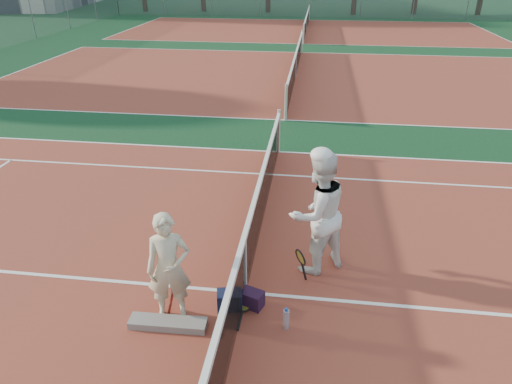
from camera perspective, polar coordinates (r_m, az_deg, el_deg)
ground at (r=6.88m, az=-1.35°, el=-12.48°), size 130.00×130.00×0.00m
court_main at (r=6.88m, az=-1.36°, el=-12.46°), size 23.77×10.97×0.01m
court_far_a at (r=19.24m, az=4.93°, el=14.07°), size 23.77×10.97×0.01m
court_far_b at (r=32.52m, az=6.30°, el=19.48°), size 23.77×10.97×0.01m
net_main at (r=6.57m, az=-1.40°, el=-9.07°), size 0.10×10.98×1.02m
net_far_a at (r=19.13m, az=4.99°, el=15.55°), size 0.10×10.98×1.02m
net_far_b at (r=32.46m, az=6.35°, el=20.36°), size 0.10×10.98×1.02m
player_a at (r=6.14m, az=-10.85°, el=-9.32°), size 0.66×0.53×1.58m
player_b at (r=6.90m, az=7.69°, el=-2.64°), size 1.21×1.17×1.97m
racket_red at (r=6.50m, az=-10.04°, el=-12.43°), size 0.32×0.33×0.59m
racket_black_held at (r=6.93m, az=5.53°, el=-9.23°), size 0.31×0.33×0.59m
racket_spare at (r=6.62m, az=-1.54°, el=-13.95°), size 0.28×0.61×0.08m
sports_bag_navy at (r=6.56m, az=-3.32°, el=-13.34°), size 0.39×0.30×0.27m
sports_bag_purple at (r=6.58m, az=-0.49°, el=-13.23°), size 0.36×0.31×0.25m
net_cover_canvas at (r=6.44m, az=-10.94°, el=-15.83°), size 1.05×0.27×0.11m
water_bottle at (r=6.26m, az=3.78°, el=-15.62°), size 0.09×0.09×0.30m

